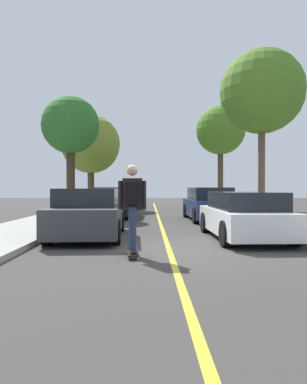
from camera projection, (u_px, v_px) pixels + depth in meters
The scene contains 15 objects.
ground at pixel (169, 249), 8.18m from camera, with size 80.00×80.00×0.00m, color #3D3A38.
center_line at pixel (162, 229), 12.18m from camera, with size 0.12×39.20×0.01m, color gold.
parked_car_left_nearest at pixel (89, 213), 10.01m from camera, with size 2.04×4.07×1.40m.
parked_car_left_near at pixel (113, 203), 17.09m from camera, with size 1.96×4.60×1.44m.
parked_car_left_far at pixel (123, 199), 23.26m from camera, with size 2.04×4.15×1.32m.
parked_car_left_farthest at pixel (129, 196), 30.45m from camera, with size 1.92×4.15×1.40m.
parked_car_right_nearest at pixel (244, 215), 9.75m from camera, with size 1.93×4.17×1.31m.
parked_car_right_near at pixel (209, 204), 15.32m from camera, with size 1.96×4.45×1.43m.
street_tree_left_nearest at pixel (71, 126), 17.17m from camera, with size 2.81×2.81×5.76m.
street_tree_left_near at pixel (91, 145), 23.20m from camera, with size 3.87×3.87×6.10m.
street_tree_right_nearest at pixel (262, 92), 14.73m from camera, with size 3.51×3.51×7.08m.
street_tree_right_near at pixel (220, 131), 23.18m from camera, with size 3.25×3.25×6.73m.
fire_hydrant at pixel (68, 211), 13.89m from camera, with size 0.20×0.20×0.70m.
skateboard at pixel (132, 253), 7.23m from camera, with size 0.30×0.86×0.10m.
skateboarder at pixel (132, 202), 7.18m from camera, with size 0.59×0.71×1.80m.
Camera 1 is at (-0.47, -8.16, 1.43)m, focal length 32.82 mm.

